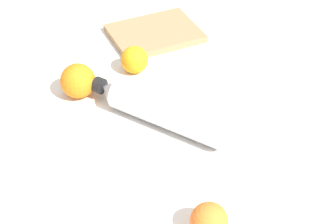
{
  "coord_description": "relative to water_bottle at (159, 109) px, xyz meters",
  "views": [
    {
      "loc": [
        -0.38,
        -0.64,
        0.67
      ],
      "look_at": [
        -0.0,
        0.02,
        0.03
      ],
      "focal_mm": 53.29,
      "sensor_mm": 36.0,
      "label": 1
    }
  ],
  "objects": [
    {
      "name": "orange_2",
      "position": [
        0.04,
        0.18,
        -0.0
      ],
      "size": [
        0.06,
        0.06,
        0.06
      ],
      "primitive_type": "sphere",
      "color": "orange",
      "rests_on": "ground_plane"
    },
    {
      "name": "orange_0",
      "position": [
        -0.07,
        -0.28,
        -0.0
      ],
      "size": [
        0.06,
        0.06,
        0.06
      ],
      "primitive_type": "sphere",
      "color": "orange",
      "rests_on": "ground_plane"
    },
    {
      "name": "orange_1",
      "position": [
        -0.11,
        0.16,
        0.0
      ],
      "size": [
        0.08,
        0.08,
        0.08
      ],
      "primitive_type": "sphere",
      "color": "orange",
      "rests_on": "ground_plane"
    },
    {
      "name": "water_bottle",
      "position": [
        0.0,
        0.0,
        0.0
      ],
      "size": [
        0.2,
        0.29,
        0.07
      ],
      "rotation": [
        0.0,
        0.0,
        2.07
      ],
      "color": "silver",
      "rests_on": "ground_plane"
    },
    {
      "name": "ground_plane",
      "position": [
        0.01,
        -0.03,
        -0.03
      ],
      "size": [
        2.4,
        2.4,
        0.0
      ],
      "primitive_type": "plane",
      "color": "silver"
    },
    {
      "name": "cutting_board",
      "position": [
        0.15,
        0.29,
        -0.02
      ],
      "size": [
        0.23,
        0.19,
        0.02
      ],
      "primitive_type": "cube",
      "rotation": [
        0.0,
        0.0,
        -0.09
      ],
      "color": "#99724C",
      "rests_on": "ground_plane"
    }
  ]
}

